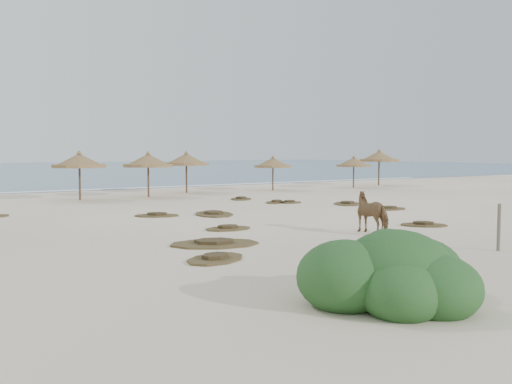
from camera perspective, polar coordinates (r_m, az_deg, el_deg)
ground at (r=18.97m, az=2.01°, el=-4.54°), size 160.00×160.00×0.00m
foam_line at (r=42.87m, az=-18.17°, el=0.14°), size 70.00×0.60×0.01m
palapa_2 at (r=34.29m, az=-17.25°, el=2.95°), size 3.83×3.83×2.89m
palapa_3 at (r=35.57m, az=-10.74°, el=3.04°), size 3.45×3.45×2.84m
palapa_4 at (r=38.89m, az=-6.98°, el=3.19°), size 3.90×3.90×2.86m
palapa_5 at (r=40.80m, az=1.70°, el=2.91°), size 3.15×3.15×2.53m
palapa_6 at (r=44.24m, az=9.75°, el=2.92°), size 3.36×3.36×2.50m
palapa_7 at (r=47.73m, az=12.21°, el=3.45°), size 3.91×3.91×3.01m
horse at (r=20.26m, az=11.67°, el=-2.01°), size 0.80×1.72×1.44m
fence_post_near at (r=17.75m, az=23.12°, el=-3.27°), size 0.10×0.10×1.36m
bush at (r=11.13m, az=13.68°, el=-8.12°), size 3.63×3.19×1.62m
scrub_2 at (r=20.80m, az=-2.82°, el=-3.63°), size 1.82×1.25×0.16m
scrub_3 at (r=25.53m, az=-4.24°, el=-2.18°), size 2.31×2.93×0.16m
scrub_4 at (r=28.50m, az=13.13°, el=-1.61°), size 2.04×1.46×0.16m
scrub_5 at (r=30.74m, az=9.15°, el=-1.14°), size 2.51×2.64×0.16m
scrub_7 at (r=31.23m, az=2.05°, el=-1.00°), size 2.00×1.87×0.16m
scrub_9 at (r=17.51m, az=-4.19°, el=-5.12°), size 3.21×2.62×0.16m
scrub_10 at (r=33.37m, az=-1.50°, el=-0.67°), size 2.09×2.22×0.16m
scrub_11 at (r=15.10m, az=-4.07°, el=-6.62°), size 2.28×1.98×0.16m
scrub_12 at (r=22.72m, az=16.41°, el=-3.13°), size 2.09×2.03×0.16m
scrub_13 at (r=25.30m, az=-9.89°, el=-2.29°), size 2.31×2.04×0.16m
scrub_14 at (r=31.12m, az=3.40°, el=-1.02°), size 1.48×1.05×0.16m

